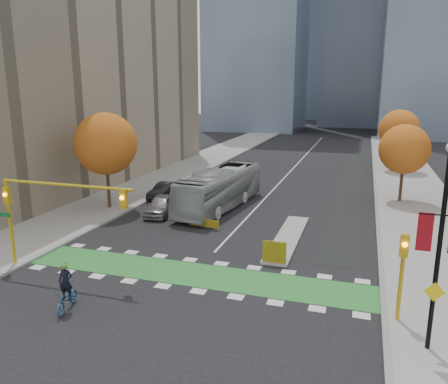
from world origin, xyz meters
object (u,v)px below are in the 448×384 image
Objects in this scene: hazard_board at (274,252)px; parked_car_a at (161,205)px; tree_west at (106,144)px; parked_car_b at (165,191)px; parked_car_c at (201,180)px; traffic_signal_east at (402,265)px; tree_east_near at (404,149)px; tree_east_far at (399,129)px; traffic_signal_west at (45,202)px; bus at (220,189)px; banner_lamppost at (440,241)px; cyclist at (67,294)px.

parked_car_a reaches higher than hazard_board.
tree_west reaches higher than parked_car_b.
parked_car_b is at bearing -100.55° from parked_car_c.
parked_car_b is 5.48m from parked_car_c.
traffic_signal_east is 28.84m from parked_car_c.
tree_east_near is at bearing 65.80° from hazard_board.
hazard_board is at bearing -25.99° from tree_west.
traffic_signal_west is (-20.43, -38.51, -1.21)m from tree_east_far.
tree_east_far reaches higher than traffic_signal_east.
tree_west is (-16.00, 7.80, 4.82)m from hazard_board.
tree_west is 2.01× the size of traffic_signal_east.
tree_east_near is 22.66m from traffic_signal_east.
tree_east_near is (24.00, 10.00, -0.75)m from tree_west.
parked_car_a is at bearing -151.71° from tree_east_near.
bus is at bearing 130.65° from traffic_signal_east.
traffic_signal_west reaches higher than parked_car_c.
parked_car_a is at bearing -126.59° from tree_east_far.
traffic_signal_west is at bearing -102.12° from parked_car_a.
tree_east_near is 0.83× the size of traffic_signal_west.
banner_lamppost is at bearing -5.86° from traffic_signal_west.
tree_east_near is 1.57× the size of parked_car_b.
traffic_signal_east is (6.50, -4.71, 1.93)m from hazard_board.
parked_car_b is 0.82× the size of parked_car_c.
cyclist is at bearing -86.48° from bus.
traffic_signal_east is at bearing -35.92° from hazard_board.
traffic_signal_west is at bearing 174.14° from banner_lamppost.
tree_east_far is at bearing 46.70° from tree_west.
tree_west is 26.01m from tree_east_near.
parked_car_a is 0.85× the size of parked_car_c.
parked_car_a is at bearing 142.21° from banner_lamppost.
tree_west reaches higher than hazard_board.
banner_lamppost is 31.20m from parked_car_c.
tree_west reaches higher than cyclist.
tree_east_near reaches higher than parked_car_c.
hazard_board is at bearing -50.80° from parked_car_c.
tree_west is at bearing 108.02° from traffic_signal_west.
banner_lamppost is at bearing -45.36° from parked_car_a.
cyclist is 19.32m from bus.
traffic_signal_east is at bearing 116.61° from banner_lamppost.
tree_west is 0.99× the size of banner_lamppost.
hazard_board is 18.44m from tree_west.
tree_east_far is at bearing 87.03° from traffic_signal_east.
tree_east_far is 45.44m from cyclist.
tree_west is 35.73m from tree_east_far.
bus is at bearing 72.60° from traffic_signal_west.
bus reaches higher than parked_car_a.
tree_east_near is 1.52× the size of parked_car_a.
bus is 2.74× the size of parked_car_b.
hazard_board is 0.17× the size of banner_lamppost.
tree_east_far is at bearing 88.21° from tree_east_near.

